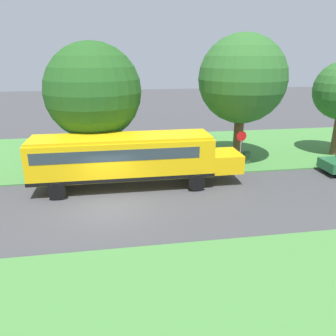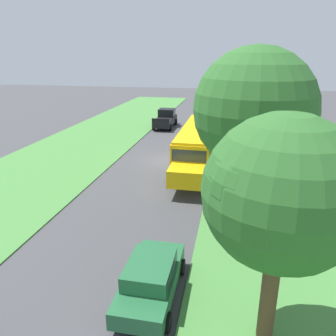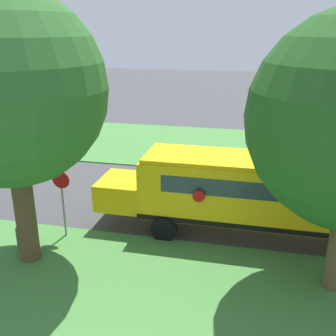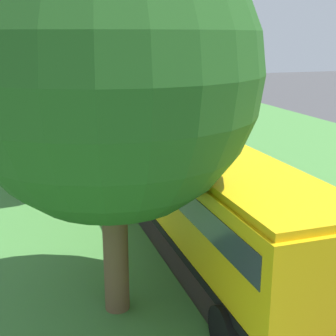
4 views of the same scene
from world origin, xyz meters
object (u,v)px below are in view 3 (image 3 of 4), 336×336
(oak_tree_roadside_mid, at_px, (6,88))
(trash_bin, at_px, (25,239))
(school_bus, at_px, (272,191))
(stop_sign, at_px, (62,196))

(oak_tree_roadside_mid, distance_m, trash_bin, 5.57)
(school_bus, xyz_separation_m, trash_bin, (-3.06, 8.71, -1.47))
(trash_bin, bearing_deg, oak_tree_roadside_mid, -136.98)
(school_bus, height_order, trash_bin, school_bus)
(oak_tree_roadside_mid, distance_m, stop_sign, 4.60)
(trash_bin, bearing_deg, stop_sign, -39.36)
(oak_tree_roadside_mid, bearing_deg, stop_sign, -19.80)
(oak_tree_roadside_mid, height_order, trash_bin, oak_tree_roadside_mid)
(oak_tree_roadside_mid, xyz_separation_m, trash_bin, (0.43, 0.40, -5.54))
(school_bus, xyz_separation_m, stop_sign, (-1.84, 7.71, -0.19))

